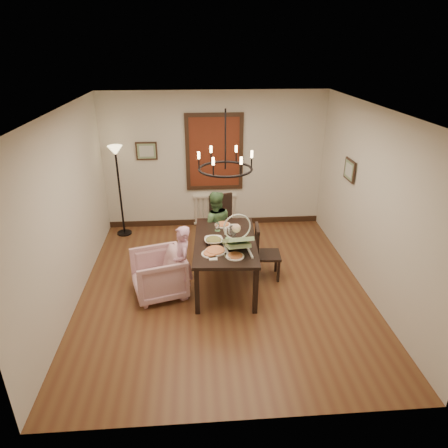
{
  "coord_description": "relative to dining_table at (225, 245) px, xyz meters",
  "views": [
    {
      "loc": [
        -0.4,
        -5.43,
        3.62
      ],
      "look_at": [
        0.02,
        0.18,
        1.05
      ],
      "focal_mm": 32.0,
      "sensor_mm": 36.0,
      "label": 1
    }
  ],
  "objects": [
    {
      "name": "chair_far",
      "position": [
        0.09,
        1.23,
        -0.19
      ],
      "size": [
        0.58,
        0.58,
        1.04
      ],
      "primitive_type": null,
      "rotation": [
        0.0,
        0.0,
        0.33
      ],
      "color": "black",
      "rests_on": "room_shell"
    },
    {
      "name": "seated_man",
      "position": [
        -0.12,
        0.88,
        -0.18
      ],
      "size": [
        0.54,
        0.43,
        1.07
      ],
      "primitive_type": "imported",
      "rotation": [
        0.0,
        0.0,
        3.19
      ],
      "color": "#4D7948",
      "rests_on": "room_shell"
    },
    {
      "name": "baby_bouncer",
      "position": [
        0.15,
        -0.36,
        0.28
      ],
      "size": [
        0.49,
        0.64,
        0.39
      ],
      "primitive_type": null,
      "rotation": [
        0.0,
        0.0,
        0.11
      ],
      "color": "#A1CC8C",
      "rests_on": "dining_table"
    },
    {
      "name": "chandelier",
      "position": [
        -0.0,
        -0.0,
        1.24
      ],
      "size": [
        0.8,
        0.8,
        0.04
      ],
      "primitive_type": "torus",
      "color": "black",
      "rests_on": "room_shell"
    },
    {
      "name": "dining_table",
      "position": [
        0.0,
        0.0,
        0.0
      ],
      "size": [
        1.05,
        1.75,
        0.8
      ],
      "rotation": [
        0.0,
        0.0,
        -0.06
      ],
      "color": "black",
      "rests_on": "room_shell"
    },
    {
      "name": "window_blinds",
      "position": [
        -0.04,
        2.33,
        0.89
      ],
      "size": [
        1.0,
        0.03,
        1.4
      ],
      "primitive_type": "cube",
      "color": "maroon",
      "rests_on": "room_shell"
    },
    {
      "name": "radiator",
      "position": [
        -0.04,
        2.35,
        -0.36
      ],
      "size": [
        0.92,
        0.12,
        0.62
      ],
      "primitive_type": null,
      "color": "silver",
      "rests_on": "room_shell"
    },
    {
      "name": "picture_back",
      "position": [
        -1.39,
        2.34,
        0.94
      ],
      "size": [
        0.42,
        0.03,
        0.36
      ],
      "primitive_type": "cube",
      "color": "black",
      "rests_on": "room_shell"
    },
    {
      "name": "elderly_woman",
      "position": [
        -0.67,
        -0.3,
        -0.22
      ],
      "size": [
        0.3,
        0.4,
        0.98
      ],
      "primitive_type": "imported",
      "rotation": [
        0.0,
        0.0,
        -1.38
      ],
      "color": "#D697B6",
      "rests_on": "room_shell"
    },
    {
      "name": "drinking_glass",
      "position": [
        0.14,
        0.06,
        0.16
      ],
      "size": [
        0.07,
        0.07,
        0.14
      ],
      "primitive_type": "cylinder",
      "color": "silver",
      "rests_on": "dining_table"
    },
    {
      "name": "floor_lamp",
      "position": [
        -1.94,
        2.02,
        0.19
      ],
      "size": [
        0.3,
        0.3,
        1.8
      ],
      "primitive_type": null,
      "color": "black",
      "rests_on": "room_shell"
    },
    {
      "name": "chair_right",
      "position": [
        0.72,
        0.16,
        -0.24
      ],
      "size": [
        0.44,
        0.44,
        0.94
      ],
      "primitive_type": null,
      "rotation": [
        0.0,
        0.0,
        1.5
      ],
      "color": "black",
      "rests_on": "room_shell"
    },
    {
      "name": "salad_bowl",
      "position": [
        -0.19,
        -0.08,
        0.13
      ],
      "size": [
        0.34,
        0.34,
        0.08
      ],
      "primitive_type": "imported",
      "color": "white",
      "rests_on": "dining_table"
    },
    {
      "name": "pizza_platter",
      "position": [
        -0.17,
        -0.38,
        0.11
      ],
      "size": [
        0.31,
        0.31,
        0.04
      ],
      "primitive_type": "cylinder",
      "color": "tan",
      "rests_on": "dining_table"
    },
    {
      "name": "armchair",
      "position": [
        -1.05,
        -0.22,
        -0.36
      ],
      "size": [
        0.97,
        0.95,
        0.71
      ],
      "primitive_type": "imported",
      "rotation": [
        0.0,
        0.0,
        -1.29
      ],
      "color": "beige",
      "rests_on": "room_shell"
    },
    {
      "name": "room_shell",
      "position": [
        -0.04,
        0.24,
        0.69
      ],
      "size": [
        4.51,
        5.0,
        2.81
      ],
      "color": "brown",
      "rests_on": "ground"
    },
    {
      "name": "picture_right",
      "position": [
        2.17,
        0.77,
        0.94
      ],
      "size": [
        0.03,
        0.42,
        0.36
      ],
      "primitive_type": "cube",
      "rotation": [
        0.0,
        0.0,
        1.57
      ],
      "color": "black",
      "rests_on": "room_shell"
    }
  ]
}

